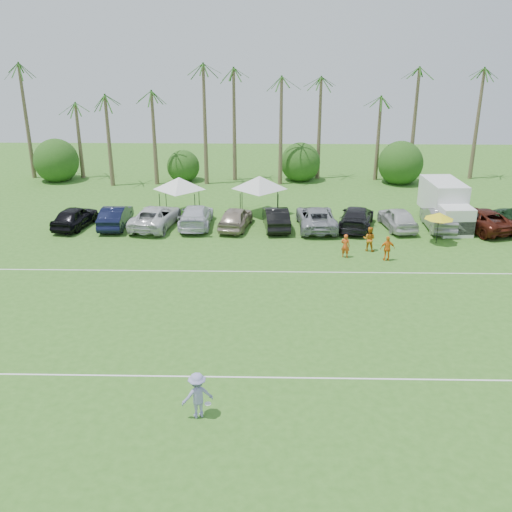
{
  "coord_description": "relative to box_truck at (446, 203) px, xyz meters",
  "views": [
    {
      "loc": [
        2.76,
        -19.35,
        13.98
      ],
      "look_at": [
        2.03,
        12.62,
        1.6
      ],
      "focal_mm": 40.0,
      "sensor_mm": 36.0,
      "label": 1
    }
  ],
  "objects": [
    {
      "name": "parked_car_7",
      "position": [
        -7.04,
        -0.96,
        -0.94
      ],
      "size": [
        3.64,
        6.18,
        1.68
      ],
      "primitive_type": "imported",
      "rotation": [
        0.0,
        0.0,
        2.91
      ],
      "color": "black",
      "rests_on": "ground"
    },
    {
      "name": "parked_car_5",
      "position": [
        -13.29,
        -1.16,
        -0.94
      ],
      "size": [
        2.25,
        5.24,
        1.68
      ],
      "primitive_type": "imported",
      "rotation": [
        0.0,
        0.0,
        3.24
      ],
      "color": "black",
      "rests_on": "ground"
    },
    {
      "name": "bush_tree_1",
      "position": [
        -22.64,
        14.97,
        0.02
      ],
      "size": [
        4.0,
        4.0,
        4.0
      ],
      "color": "brown",
      "rests_on": "ground"
    },
    {
      "name": "canopy_tent_right",
      "position": [
        -14.63,
        2.49,
        1.47
      ],
      "size": [
        4.68,
        4.68,
        3.79
      ],
      "color": "black",
      "rests_on": "ground"
    },
    {
      "name": "parked_car_1",
      "position": [
        -25.8,
        -1.14,
        -0.94
      ],
      "size": [
        1.87,
        5.13,
        1.68
      ],
      "primitive_type": "imported",
      "rotation": [
        0.0,
        0.0,
        3.16
      ],
      "color": "black",
      "rests_on": "ground"
    },
    {
      "name": "parked_car_3",
      "position": [
        -19.55,
        -0.84,
        -0.94
      ],
      "size": [
        2.38,
        5.8,
        1.68
      ],
      "primitive_type": "imported",
      "rotation": [
        0.0,
        0.0,
        3.15
      ],
      "color": "silver",
      "rests_on": "ground"
    },
    {
      "name": "palm_tree_10",
      "position": [
        6.36,
        13.97,
        7.43
      ],
      "size": [
        2.4,
        2.4,
        10.9
      ],
      "color": "brown",
      "rests_on": "ground"
    },
    {
      "name": "bush_tree_2",
      "position": [
        -10.64,
        14.97,
        0.02
      ],
      "size": [
        4.0,
        4.0,
        4.0
      ],
      "color": "brown",
      "rests_on": "ground"
    },
    {
      "name": "ground",
      "position": [
        -16.64,
        -24.03,
        -1.78
      ],
      "size": [
        120.0,
        120.0,
        0.0
      ],
      "primitive_type": "plane",
      "color": "#35691F",
      "rests_on": "ground"
    },
    {
      "name": "palm_tree_4",
      "position": [
        -20.64,
        13.97,
        5.7
      ],
      "size": [
        2.4,
        2.4,
        8.9
      ],
      "color": "brown",
      "rests_on": "ground"
    },
    {
      "name": "frisbee_player",
      "position": [
        -16.57,
        -24.79,
        -0.82
      ],
      "size": [
        1.42,
        1.12,
        1.92
      ],
      "rotation": [
        0.0,
        0.0,
        3.51
      ],
      "color": "#908BC6",
      "rests_on": "ground"
    },
    {
      "name": "canopy_tent_left",
      "position": [
        -21.31,
        2.66,
        1.28
      ],
      "size": [
        4.42,
        4.42,
        3.58
      ],
      "color": "black",
      "rests_on": "ground"
    },
    {
      "name": "palm_tree_5",
      "position": [
        -16.64,
        13.97,
        6.57
      ],
      "size": [
        2.4,
        2.4,
        9.9
      ],
      "color": "brown",
      "rests_on": "ground"
    },
    {
      "name": "palm_tree_7",
      "position": [
        -8.64,
        13.97,
        8.28
      ],
      "size": [
        2.4,
        2.4,
        11.9
      ],
      "color": "brown",
      "rests_on": "ground"
    },
    {
      "name": "palm_tree_2",
      "position": [
        -28.64,
        13.97,
        7.43
      ],
      "size": [
        2.4,
        2.4,
        10.9
      ],
      "color": "brown",
      "rests_on": "ground"
    },
    {
      "name": "sideline_player_b",
      "position": [
        -6.89,
        -6.08,
        -0.91
      ],
      "size": [
        1.01,
        0.9,
        1.74
      ],
      "primitive_type": "imported",
      "rotation": [
        0.0,
        0.0,
        2.81
      ],
      "color": "#CB6D16",
      "rests_on": "ground"
    },
    {
      "name": "parked_car_8",
      "position": [
        -3.91,
        -1.09,
        -0.94
      ],
      "size": [
        2.59,
        5.14,
        1.68
      ],
      "primitive_type": "imported",
      "rotation": [
        0.0,
        0.0,
        3.27
      ],
      "color": "silver",
      "rests_on": "ground"
    },
    {
      "name": "palm_tree_8",
      "position": [
        -3.64,
        13.97,
        5.7
      ],
      "size": [
        2.4,
        2.4,
        8.9
      ],
      "color": "brown",
      "rests_on": "ground"
    },
    {
      "name": "bush_tree_3",
      "position": [
        -0.64,
        14.97,
        0.02
      ],
      "size": [
        4.0,
        4.0,
        4.0
      ],
      "color": "brown",
      "rests_on": "ground"
    },
    {
      "name": "palm_tree_0",
      "position": [
        -38.64,
        13.97,
        5.7
      ],
      "size": [
        2.4,
        2.4,
        8.9
      ],
      "color": "brown",
      "rests_on": "ground"
    },
    {
      "name": "parked_car_0",
      "position": [
        -28.93,
        -1.35,
        -0.94
      ],
      "size": [
        2.82,
        5.2,
        1.68
      ],
      "primitive_type": "imported",
      "rotation": [
        0.0,
        0.0,
        2.96
      ],
      "color": "black",
      "rests_on": "ground"
    },
    {
      "name": "parked_car_4",
      "position": [
        -16.42,
        -1.27,
        -0.94
      ],
      "size": [
        2.81,
        5.2,
        1.68
      ],
      "primitive_type": "imported",
      "rotation": [
        0.0,
        0.0,
        2.97
      ],
      "color": "gray",
      "rests_on": "ground"
    },
    {
      "name": "sideline_player_a",
      "position": [
        -8.69,
        -7.38,
        -0.96
      ],
      "size": [
        0.7,
        0.58,
        1.64
      ],
      "primitive_type": "imported",
      "rotation": [
        0.0,
        0.0,
        2.77
      ],
      "color": "#D54C17",
      "rests_on": "ground"
    },
    {
      "name": "parked_car_2",
      "position": [
        -22.67,
        -1.13,
        -0.94
      ],
      "size": [
        3.64,
        6.39,
        1.68
      ],
      "primitive_type": "imported",
      "rotation": [
        0.0,
        0.0,
        2.99
      ],
      "color": "silver",
      "rests_on": "ground"
    },
    {
      "name": "palm_tree_6",
      "position": [
        -12.64,
        13.97,
        7.43
      ],
      "size": [
        2.4,
        2.4,
        10.9
      ],
      "color": "brown",
      "rests_on": "ground"
    },
    {
      "name": "palm_tree_1",
      "position": [
        -33.64,
        13.97,
        6.57
      ],
      "size": [
        2.4,
        2.4,
        9.9
      ],
      "color": "brown",
      "rests_on": "ground"
    },
    {
      "name": "sideline_player_c",
      "position": [
        -5.98,
        -7.89,
        -0.94
      ],
      "size": [
        1.02,
        0.49,
        1.69
      ],
      "primitive_type": "imported",
      "rotation": [
        0.0,
        0.0,
        3.22
      ],
      "color": "orange",
      "rests_on": "ground"
    },
    {
      "name": "parked_car_6",
      "position": [
        -10.16,
        -1.1,
        -0.94
      ],
      "size": [
        3.02,
        6.14,
        1.68
      ],
      "primitive_type": "imported",
      "rotation": [
        0.0,
        0.0,
        3.18
      ],
      "color": "gray",
      "rests_on": "ground"
    },
    {
      "name": "palm_tree_9",
      "position": [
        1.36,
        13.97,
        6.57
      ],
      "size": [
        2.4,
        2.4,
        9.9
      ],
      "color": "brown",
      "rests_on": "ground"
    },
    {
      "name": "market_umbrella",
      "position": [
        -1.76,
        -4.42,
        0.28
      ],
      "size": [
        2.07,
        2.07,
        2.3
      ],
      "color": "black",
      "rests_on": "ground"
    },
    {
      "name": "parked_car_10",
      "position": [
        2.34,
        -1.17,
        -0.94
      ],
      "size": [
        4.67,
        6.63,
        1.68
      ],
      "primitive_type": "imported",
      "rotation": [
        0.0,
        0.0,
        3.49
      ],
      "color": "#46170D",
      "rests_on": "ground"
    },
    {
      "name": "box_truck",
      "position": [
        0.0,
        0.0,
        0.0
      ],
      "size": [
        2.77,
        6.58,
        3.33
      ],
      "rotation": [
        0.0,
        0.0,
        0.05
      ],
      "color": "silver",
      "rests_on": "ground"
    },
    {
      "name": "field_lines",
      "position": [
        -16.64,
        -16.03,
        -1.78
      ],
      "size": [
        80.0,
        12.1,
        0.01
      ],
      "color": "white",
      "rests_on": "ground"
    },
    {
      "name": "parked_car_9",
      "position": [
        -0.78,
        -1.13,
        -0.94
      ],
      "size": [
        1.95,
        5.15,
        1.68
      ],
      "primitive_type": "imported",
      "rotation": [
        0.0,
        0.0,
        3.11
      ],
      "color": "slate",
      "rests_on": "ground"
    },
    {
      "name": "palm_tree_3",
      "position": [
        -24.64,
        13.97,
        8.28
      ],
      "size": [
        2.4,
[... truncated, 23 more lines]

